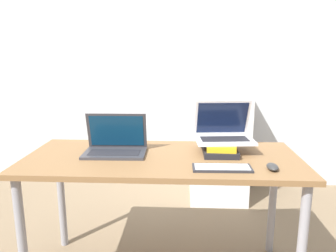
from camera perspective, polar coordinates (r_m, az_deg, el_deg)
The scene contains 8 objects.
wall_back at distance 3.33m, azimuth 0.78°, elevation 12.47°, with size 8.00×0.05×2.70m.
desk at distance 1.93m, azimuth -1.00°, elevation -7.72°, with size 1.58×0.69×0.77m.
laptop_left at distance 1.97m, azimuth -9.13°, elevation -3.37°, with size 0.37×0.24×0.23m.
book_stack at distance 1.99m, azimuth 9.02°, elevation -3.72°, with size 0.20×0.29×0.07m.
laptop_on_books at distance 2.01m, azimuth 9.61°, elevation -1.07°, with size 0.36×0.28×0.24m.
wireless_keyboard at distance 1.72m, azimuth 9.38°, elevation -7.20°, with size 0.31×0.12×0.01m.
mouse at distance 1.77m, azimuth 17.73°, elevation -6.79°, with size 0.06×0.10×0.03m.
mini_fridge at distance 3.11m, azimuth 8.78°, elevation -2.68°, with size 0.52×0.55×1.09m.
Camera 1 is at (0.13, -1.47, 1.35)m, focal length 35.00 mm.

